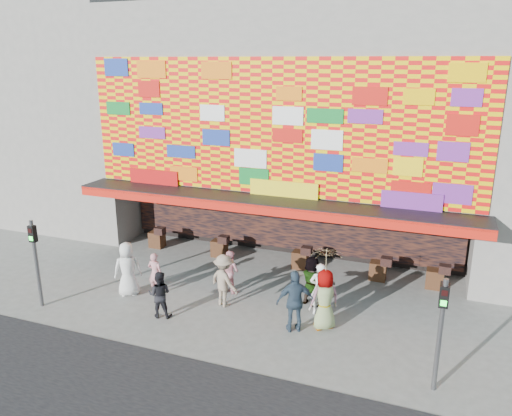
# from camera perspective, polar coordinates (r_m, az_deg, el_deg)

# --- Properties ---
(ground) EXTENTS (90.00, 90.00, 0.00)m
(ground) POSITION_cam_1_polar(r_m,az_deg,el_deg) (16.31, -2.99, -12.38)
(ground) COLOR slate
(ground) RESTS_ON ground
(shop_building) EXTENTS (15.20, 9.40, 10.00)m
(shop_building) POSITION_cam_1_polar(r_m,az_deg,el_deg) (22.14, 5.46, 9.62)
(shop_building) COLOR gray
(shop_building) RESTS_ON ground
(neighbor_left) EXTENTS (11.00, 8.00, 12.00)m
(neighbor_left) POSITION_cam_1_polar(r_m,az_deg,el_deg) (28.29, -21.45, 11.64)
(neighbor_left) COLOR gray
(neighbor_left) RESTS_ON ground
(signal_left) EXTENTS (0.22, 0.20, 3.00)m
(signal_left) POSITION_cam_1_polar(r_m,az_deg,el_deg) (17.72, -23.91, -4.81)
(signal_left) COLOR #59595B
(signal_left) RESTS_ON ground
(signal_right) EXTENTS (0.22, 0.20, 3.00)m
(signal_right) POSITION_cam_1_polar(r_m,az_deg,el_deg) (13.01, 20.39, -12.18)
(signal_right) COLOR #59595B
(signal_right) RESTS_ON ground
(ped_a) EXTENTS (1.12, 1.05, 1.93)m
(ped_a) POSITION_cam_1_polar(r_m,az_deg,el_deg) (17.87, -14.46, -6.78)
(ped_a) COLOR silver
(ped_a) RESTS_ON ground
(ped_b) EXTENTS (0.55, 0.36, 1.50)m
(ped_b) POSITION_cam_1_polar(r_m,az_deg,el_deg) (17.88, -11.45, -7.31)
(ped_b) COLOR #BF7C82
(ped_b) RESTS_ON ground
(ped_c) EXTENTS (0.87, 0.76, 1.54)m
(ped_c) POSITION_cam_1_polar(r_m,az_deg,el_deg) (16.29, -10.96, -9.67)
(ped_c) COLOR black
(ped_c) RESTS_ON ground
(ped_d) EXTENTS (1.34, 1.09, 1.80)m
(ped_d) POSITION_cam_1_polar(r_m,az_deg,el_deg) (16.65, -3.67, -8.27)
(ped_d) COLOR gray
(ped_d) RESTS_ON ground
(ped_e) EXTENTS (1.23, 0.96, 1.95)m
(ped_e) POSITION_cam_1_polar(r_m,az_deg,el_deg) (15.18, 4.50, -10.59)
(ped_e) COLOR #304355
(ped_e) RESTS_ON ground
(ped_f) EXTENTS (1.66, 0.99, 1.71)m
(ped_f) POSITION_cam_1_polar(r_m,az_deg,el_deg) (16.81, 6.39, -8.27)
(ped_f) COLOR gray
(ped_f) RESTS_ON ground
(ped_g) EXTENTS (1.11, 1.05, 1.91)m
(ped_g) POSITION_cam_1_polar(r_m,az_deg,el_deg) (15.41, 7.84, -10.34)
(ped_g) COLOR gray
(ped_g) RESTS_ON ground
(ped_h) EXTENTS (0.72, 0.55, 1.75)m
(ped_h) POSITION_cam_1_polar(r_m,az_deg,el_deg) (16.24, 7.30, -9.17)
(ped_h) COLOR white
(ped_h) RESTS_ON ground
(ped_i) EXTENTS (0.89, 0.79, 1.51)m
(ped_i) POSITION_cam_1_polar(r_m,az_deg,el_deg) (17.70, -3.00, -7.20)
(ped_i) COLOR pink
(ped_i) RESTS_ON ground
(parasol) EXTENTS (1.17, 1.19, 1.83)m
(parasol) POSITION_cam_1_polar(r_m,az_deg,el_deg) (14.91, 8.02, -6.27)
(parasol) COLOR beige
(parasol) RESTS_ON ground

